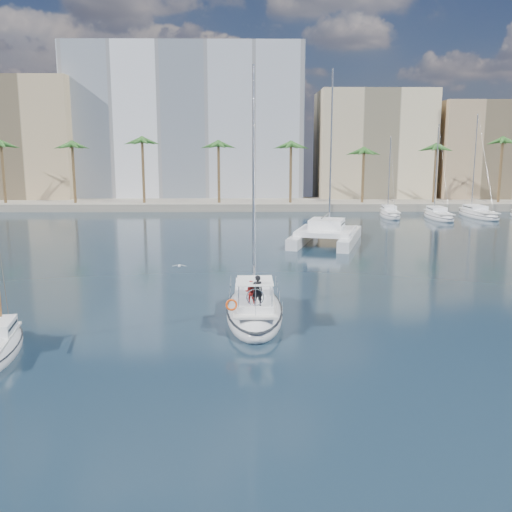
{
  "coord_description": "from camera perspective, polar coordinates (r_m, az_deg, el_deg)",
  "views": [
    {
      "loc": [
        -0.75,
        -35.75,
        9.83
      ],
      "look_at": [
        -0.23,
        1.5,
        2.8
      ],
      "focal_mm": 40.0,
      "sensor_mm": 36.0,
      "label": 1
    }
  ],
  "objects": [
    {
      "name": "quay",
      "position": [
        97.19,
        -0.35,
        5.23
      ],
      "size": [
        120.0,
        14.0,
        1.2
      ],
      "primitive_type": "cube",
      "color": "gray",
      "rests_on": "ground"
    },
    {
      "name": "palm_right",
      "position": [
        99.05,
        20.08,
        10.31
      ],
      "size": [
        3.6,
        3.6,
        12.3
      ],
      "color": "brown",
      "rests_on": "ground"
    },
    {
      "name": "palm_centre",
      "position": [
        92.75,
        -0.34,
        10.96
      ],
      "size": [
        3.6,
        3.6,
        12.3
      ],
      "color": "brown",
      "rests_on": "ground"
    },
    {
      "name": "main_sloop",
      "position": [
        33.88,
        -0.18,
        -5.3
      ],
      "size": [
        3.38,
        10.42,
        15.45
      ],
      "rotation": [
        0.0,
        0.0,
        0.01
      ],
      "color": "silver",
      "rests_on": "ground"
    },
    {
      "name": "palm_left",
      "position": [
        98.53,
        -20.87,
        10.26
      ],
      "size": [
        3.6,
        3.6,
        12.3
      ],
      "color": "brown",
      "rests_on": "ground"
    },
    {
      "name": "moored_yacht_a",
      "position": [
        85.88,
        13.22,
        3.83
      ],
      "size": [
        3.37,
        9.52,
        11.9
      ],
      "primitive_type": null,
      "rotation": [
        0.0,
        0.0,
        -0.07
      ],
      "color": "silver",
      "rests_on": "ground"
    },
    {
      "name": "moored_yacht_b",
      "position": [
        85.79,
        17.76,
        3.59
      ],
      "size": [
        3.32,
        10.83,
        13.72
      ],
      "primitive_type": null,
      "rotation": [
        0.0,
        0.0,
        -0.02
      ],
      "color": "silver",
      "rests_on": "ground"
    },
    {
      "name": "moored_yacht_c",
      "position": [
        89.91,
        21.3,
        3.68
      ],
      "size": [
        3.98,
        12.33,
        15.54
      ],
      "primitive_type": null,
      "rotation": [
        0.0,
        0.0,
        0.03
      ],
      "color": "silver",
      "rests_on": "ground"
    },
    {
      "name": "catamaran",
      "position": [
        60.84,
        7.04,
        2.41
      ],
      "size": [
        9.44,
        13.66,
        18.05
      ],
      "rotation": [
        0.0,
        0.0,
        -0.28
      ],
      "color": "silver",
      "rests_on": "ground"
    },
    {
      "name": "building_tan_left",
      "position": [
        112.58,
        -22.69,
        10.47
      ],
      "size": [
        22.0,
        14.0,
        22.0
      ],
      "primitive_type": "cube",
      "color": "tan",
      "rests_on": "ground"
    },
    {
      "name": "ground",
      "position": [
        37.08,
        0.4,
        -4.69
      ],
      "size": [
        160.0,
        160.0,
        0.0
      ],
      "primitive_type": "plane",
      "color": "black",
      "rests_on": "ground"
    },
    {
      "name": "building_tan_right",
      "position": [
        112.22,
        21.91,
        9.5
      ],
      "size": [
        18.0,
        12.0,
        18.0
      ],
      "primitive_type": "cube",
      "color": "tan",
      "rests_on": "ground"
    },
    {
      "name": "building_modern",
      "position": [
        109.41,
        -6.87,
        12.79
      ],
      "size": [
        42.0,
        16.0,
        28.0
      ],
      "primitive_type": "cube",
      "color": "white",
      "rests_on": "ground"
    },
    {
      "name": "building_beige",
      "position": [
        108.17,
        11.54,
        10.56
      ],
      "size": [
        20.0,
        14.0,
        20.0
      ],
      "primitive_type": "cube",
      "color": "beige",
      "rests_on": "ground"
    },
    {
      "name": "seagull",
      "position": [
        44.4,
        -7.67,
        -0.98
      ],
      "size": [
        1.1,
        0.47,
        0.2
      ],
      "color": "silver",
      "rests_on": "ground"
    }
  ]
}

